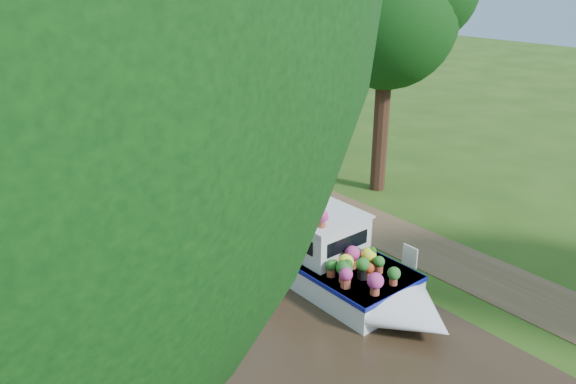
{
  "coord_description": "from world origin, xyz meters",
  "views": [
    {
      "loc": [
        -11.45,
        -10.23,
        7.88
      ],
      "look_at": [
        -1.09,
        2.39,
        1.3
      ],
      "focal_mm": 35.0,
      "sensor_mm": 36.0,
      "label": 1
    }
  ],
  "objects_px": {
    "pedestrian_pink": "(125,108)",
    "pedestrian_dark": "(144,102)",
    "plant_boat": "(265,218)",
    "second_boat": "(111,134)"
  },
  "relations": [
    {
      "from": "second_boat",
      "to": "pedestrian_pink",
      "type": "distance_m",
      "value": 4.13
    },
    {
      "from": "pedestrian_pink",
      "to": "plant_boat",
      "type": "bearing_deg",
      "value": -115.98
    },
    {
      "from": "pedestrian_pink",
      "to": "pedestrian_dark",
      "type": "xyz_separation_m",
      "value": [
        1.4,
        0.61,
        0.0
      ]
    },
    {
      "from": "plant_boat",
      "to": "pedestrian_dark",
      "type": "bearing_deg",
      "value": 76.0
    },
    {
      "from": "plant_boat",
      "to": "pedestrian_pink",
      "type": "bearing_deg",
      "value": 80.27
    },
    {
      "from": "pedestrian_dark",
      "to": "plant_boat",
      "type": "bearing_deg",
      "value": -136.01
    },
    {
      "from": "plant_boat",
      "to": "pedestrian_pink",
      "type": "xyz_separation_m",
      "value": [
        2.75,
        16.03,
        0.0
      ]
    },
    {
      "from": "second_boat",
      "to": "pedestrian_dark",
      "type": "distance_m",
      "value": 5.47
    },
    {
      "from": "second_boat",
      "to": "pedestrian_dark",
      "type": "xyz_separation_m",
      "value": [
        3.67,
        4.06,
        0.29
      ]
    },
    {
      "from": "pedestrian_pink",
      "to": "pedestrian_dark",
      "type": "height_order",
      "value": "pedestrian_dark"
    }
  ]
}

